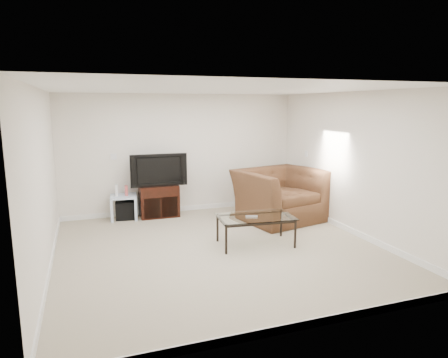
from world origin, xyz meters
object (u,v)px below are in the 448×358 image
object	(u,v)px
side_table	(124,207)
subwoofer	(126,210)
tv_stand	(159,200)
television	(158,169)
coffee_table	(255,231)
recliner	(280,186)

from	to	relation	value
side_table	subwoofer	xyz separation A→B (m)	(0.03, 0.02, -0.07)
tv_stand	television	bearing A→B (deg)	-90.00
subwoofer	television	bearing A→B (deg)	-4.24
side_table	coffee_table	world-z (taller)	side_table
side_table	coffee_table	size ratio (longest dim) A/B	0.42
recliner	television	bearing A→B (deg)	142.21
tv_stand	subwoofer	size ratio (longest dim) A/B	2.07
television	coffee_table	xyz separation A→B (m)	(1.18, -2.25, -0.74)
television	coffee_table	world-z (taller)	television
subwoofer	recliner	distance (m)	3.14
tv_stand	recliner	xyz separation A→B (m)	(2.23, -1.08, 0.35)
recliner	tv_stand	bearing A→B (deg)	141.52
television	coffee_table	size ratio (longest dim) A/B	0.87
subwoofer	side_table	bearing A→B (deg)	-151.83
television	side_table	world-z (taller)	television
tv_stand	subwoofer	xyz separation A→B (m)	(-0.67, 0.02, -0.15)
side_table	subwoofer	size ratio (longest dim) A/B	1.34
side_table	recliner	xyz separation A→B (m)	(2.94, -1.08, 0.43)
tv_stand	side_table	world-z (taller)	tv_stand
television	side_table	bearing A→B (deg)	177.91
television	subwoofer	xyz separation A→B (m)	(-0.67, 0.05, -0.81)
television	coffee_table	distance (m)	2.64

